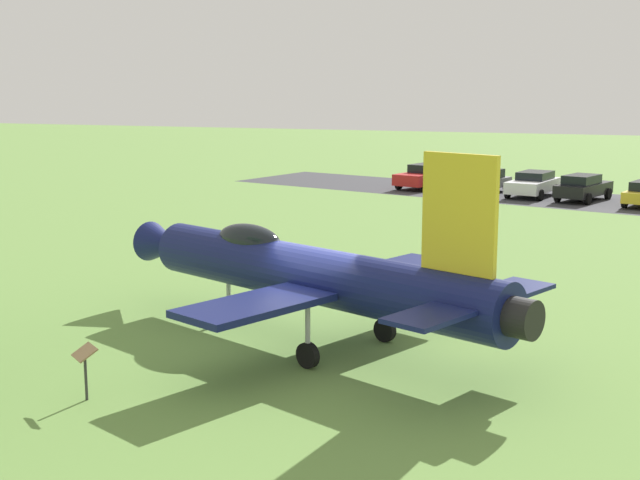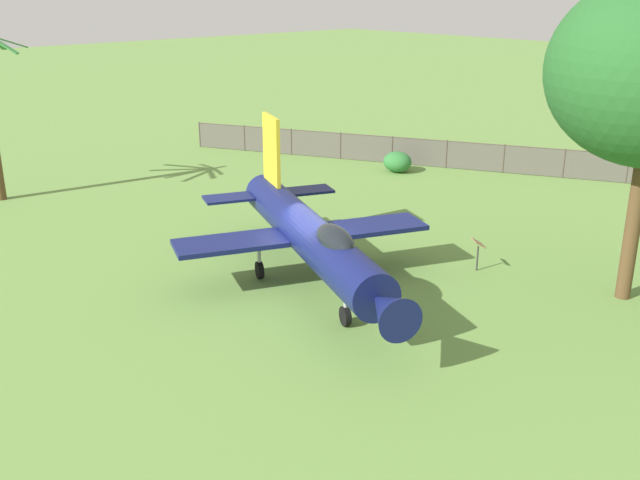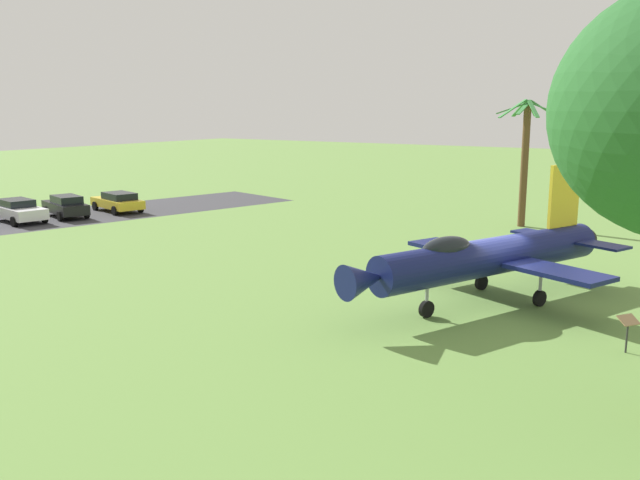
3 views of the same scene
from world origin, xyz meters
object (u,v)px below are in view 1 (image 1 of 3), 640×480
Objects in this scene: parked_car_black at (583,187)px; parked_car_red at (426,176)px; parked_car_white at (533,184)px; info_plaque at (85,360)px; parked_car_gray at (483,181)px; display_jet at (305,271)px.

parked_car_black is 0.93× the size of parked_car_red.
info_plaque is at bearing 4.68° from parked_car_white.
parked_car_black reaches higher than parked_car_gray.
parked_car_black is 1.06× the size of parked_car_gray.
display_jet reaches higher than parked_car_white.
parked_car_black is at bearing 91.71° from parked_car_gray.
info_plaque is at bearing 20.56° from parked_car_red.
parked_car_white reaches higher than parked_car_gray.
display_jet is at bearing -170.27° from parked_car_black.
parked_car_white is 7.10m from parked_car_red.
display_jet is at bearing -26.72° from info_plaque.
display_jet is 2.76× the size of parked_car_gray.
parked_car_red is (1.81, 6.87, 0.03)m from parked_car_white.
parked_car_white is at bearing -6.78° from info_plaque.
parked_car_red is at bearing 3.72° from info_plaque.
display_jet is 6.06m from info_plaque.
parked_car_white is at bearing 93.12° from parked_car_gray.
parked_car_gray is (32.15, 1.41, -1.10)m from display_jet.
info_plaque is 36.93m from parked_car_white.
parked_car_white is (36.67, -4.36, -0.09)m from info_plaque.
parked_car_white is 0.94× the size of parked_car_red.
info_plaque is 38.56m from parked_car_red.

